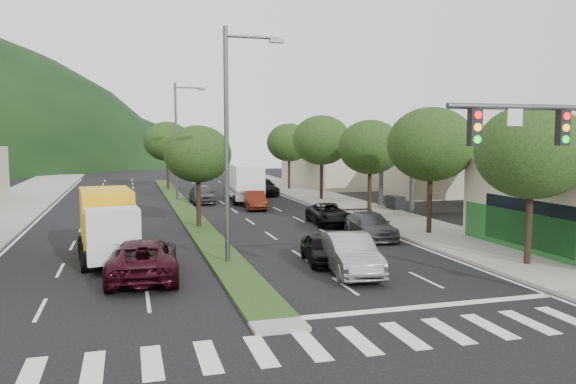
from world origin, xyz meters
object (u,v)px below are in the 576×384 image
object	(u,v)px
tree_r_a	(532,152)
car_queue_c	(255,200)
traffic_signal	(575,163)
sedan_silver	(350,254)
tree_r_d	(322,140)
tree_r_e	(289,143)
tree_med_far	(167,141)
car_queue_b	(370,225)
streetlight_near	(231,133)
suv_maroon	(143,259)
car_queue_a	(322,249)
car_queue_e	(202,194)
motorhome	(244,181)
tree_r_c	(370,147)
box_truck	(108,227)
car_queue_f	(263,187)
streetlight_mid	(179,135)
car_queue_d	(329,214)
tree_med_near	(198,154)
tree_r_b	(431,144)

from	to	relation	value
tree_r_a	car_queue_c	world-z (taller)	tree_r_a
traffic_signal	sedan_silver	world-z (taller)	traffic_signal
tree_r_d	tree_r_e	distance (m)	10.00
traffic_signal	tree_r_e	xyz separation A→B (m)	(2.97, 41.54, 0.25)
tree_med_far	car_queue_b	xyz separation A→B (m)	(8.49, -31.94, -4.32)
streetlight_near	suv_maroon	bearing A→B (deg)	-157.64
streetlight_near	car_queue_a	bearing A→B (deg)	-14.04
car_queue_c	car_queue_e	bearing A→B (deg)	130.56
traffic_signal	motorhome	xyz separation A→B (m)	(-3.53, 32.99, -2.97)
car_queue_a	tree_r_c	bearing A→B (deg)	65.07
car_queue_a	motorhome	distance (m)	24.46
car_queue_c	box_truck	bearing A→B (deg)	-117.07
sedan_silver	car_queue_e	distance (m)	25.91
sedan_silver	car_queue_e	xyz separation A→B (m)	(-2.57, 25.79, -0.03)
tree_r_a	car_queue_f	bearing A→B (deg)	96.81
tree_med_far	car_queue_a	xyz separation A→B (m)	(3.97, -36.94, -4.38)
streetlight_mid	car_queue_a	xyz separation A→B (m)	(3.76, -25.94, -4.96)
car_queue_e	suv_maroon	bearing A→B (deg)	-102.77
car_queue_a	box_truck	bearing A→B (deg)	165.43
streetlight_mid	car_queue_e	world-z (taller)	streetlight_mid
tree_r_d	car_queue_b	bearing A→B (deg)	-101.08
car_queue_a	box_truck	distance (m)	9.62
tree_r_a	car_queue_e	world-z (taller)	tree_r_a
tree_r_a	car_queue_f	xyz separation A→B (m)	(-3.80, 31.78, -4.05)
traffic_signal	suv_maroon	distance (m)	15.40
streetlight_near	car_queue_b	bearing A→B (deg)	26.11
car_queue_f	box_truck	bearing A→B (deg)	-118.63
traffic_signal	car_queue_e	world-z (taller)	traffic_signal
tree_med_far	motorhome	distance (m)	14.10
car_queue_d	car_queue_f	distance (m)	18.63
tree_med_near	motorhome	world-z (taller)	tree_med_near
car_queue_b	box_truck	xyz separation A→B (m)	(-13.44, -1.49, 0.76)
sedan_silver	motorhome	bearing A→B (deg)	94.69
motorhome	car_queue_b	bearing A→B (deg)	-77.45
streetlight_near	tree_r_b	bearing A→B (deg)	18.73
traffic_signal	tree_r_c	distance (m)	21.74
streetlight_mid	car_queue_d	bearing A→B (deg)	-63.79
suv_maroon	streetlight_near	bearing A→B (deg)	-154.55
tree_med_far	car_queue_d	world-z (taller)	tree_med_far
traffic_signal	sedan_silver	xyz separation A→B (m)	(-4.63, 6.53, -3.86)
car_queue_a	box_truck	size ratio (longest dim) A/B	0.58
tree_r_c	streetlight_near	bearing A→B (deg)	-134.51
car_queue_a	motorhome	bearing A→B (deg)	93.30
suv_maroon	car_queue_c	xyz separation A→B (m)	(8.75, 19.33, -0.09)
car_queue_f	motorhome	distance (m)	5.18
tree_r_c	motorhome	bearing A→B (deg)	119.58
traffic_signal	car_queue_d	size ratio (longest dim) A/B	1.49
car_queue_a	car_queue_c	bearing A→B (deg)	93.15
car_queue_c	tree_r_a	bearing A→B (deg)	-66.02
tree_r_b	car_queue_a	size ratio (longest dim) A/B	1.89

